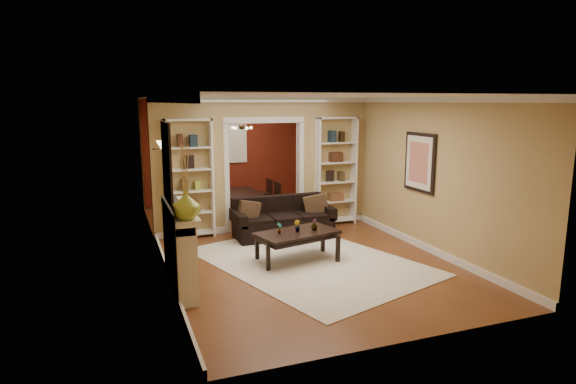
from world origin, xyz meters
name	(u,v)px	position (x,y,z in m)	size (l,w,h in m)	color
floor	(284,243)	(0.00, 0.00, 0.00)	(8.00, 8.00, 0.00)	brown
ceiling	(284,97)	(0.00, 0.00, 2.70)	(8.00, 8.00, 0.00)	white
wall_back	(231,151)	(0.00, 4.00, 1.35)	(8.00, 8.00, 0.00)	tan
wall_front	(412,224)	(0.00, -4.00, 1.35)	(8.00, 8.00, 0.00)	tan
wall_left	(156,179)	(-2.25, 0.00, 1.35)	(8.00, 8.00, 0.00)	tan
wall_right	(390,166)	(2.25, 0.00, 1.35)	(8.00, 8.00, 0.00)	tan
partition_wall	(264,164)	(0.00, 1.20, 1.35)	(4.50, 0.15, 2.70)	tan
red_back_panel	(232,152)	(0.00, 3.97, 1.32)	(4.44, 0.04, 2.64)	maroon
dining_window	(232,144)	(0.00, 3.93, 1.55)	(0.78, 0.03, 0.98)	#8CA5CC
area_rug	(309,261)	(0.04, -1.14, 0.01)	(2.70, 3.78, 0.01)	silver
sofa	(283,217)	(0.15, 0.45, 0.38)	(1.97, 0.85, 0.77)	black
pillow_left	(249,211)	(-0.55, 0.43, 0.58)	(0.41, 0.12, 0.41)	brown
pillow_right	(316,204)	(0.85, 0.43, 0.61)	(0.46, 0.13, 0.46)	brown
coffee_table	(297,246)	(-0.13, -1.02, 0.25)	(1.33, 0.72, 0.50)	black
plant_left	(279,228)	(-0.44, -1.02, 0.59)	(0.10, 0.06, 0.18)	#336626
plant_center	(297,226)	(-0.13, -1.02, 0.60)	(0.11, 0.09, 0.19)	#336626
plant_right	(314,224)	(0.18, -1.02, 0.60)	(0.11, 0.11, 0.20)	#336626
bookshelf_left	(190,179)	(-1.55, 1.03, 1.15)	(0.90, 0.30, 2.30)	white
bookshelf_right	(336,171)	(1.55, 1.03, 1.15)	(0.90, 0.30, 2.30)	white
fireplace	(181,248)	(-2.09, -1.50, 0.58)	(0.32, 1.70, 1.16)	white
vase	(186,205)	(-2.09, -2.20, 1.34)	(0.35, 0.35, 0.36)	#9FB53A
mirror	(167,163)	(-2.23, -1.50, 1.80)	(0.03, 0.95, 1.10)	silver
wall_sconce	(158,147)	(-2.15, 0.55, 1.83)	(0.18, 0.18, 0.22)	#FFE0A5
framed_art	(419,162)	(2.21, -1.00, 1.55)	(0.04, 0.85, 1.05)	black
dining_table	(243,203)	(-0.07, 2.64, 0.26)	(0.82, 1.47, 0.52)	black
dining_chair_nw	(223,198)	(-0.62, 2.34, 0.46)	(0.45, 0.45, 0.92)	black
dining_chair_ne	(269,198)	(0.48, 2.34, 0.39)	(0.39, 0.39, 0.78)	black
dining_chair_sw	(217,197)	(-0.62, 2.94, 0.38)	(0.37, 0.37, 0.75)	black
dining_chair_se	(261,194)	(0.48, 2.94, 0.38)	(0.38, 0.38, 0.76)	black
chandelier	(244,128)	(0.00, 2.70, 2.02)	(0.50, 0.50, 0.30)	#322416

